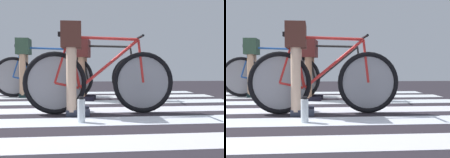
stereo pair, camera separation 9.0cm
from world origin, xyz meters
TOP-DOWN VIEW (x-y plane):
  - ground at (0.00, 0.00)m, footprint 18.00×14.00m
  - crosswalk_markings at (-0.08, 0.28)m, footprint 5.45×5.00m
  - bicycle_1_of_3 at (0.37, 0.02)m, footprint 1.74×0.52m
  - cyclist_1_of_3 at (0.06, 0.02)m, footprint 0.31×0.41m
  - bicycle_2_of_3 at (0.50, 1.32)m, footprint 1.73×0.52m
  - cyclist_2_of_3 at (0.19, 1.36)m, footprint 0.36×0.44m
  - bicycle_3_of_3 at (-0.54, 1.96)m, footprint 1.74×0.52m
  - cyclist_3_of_3 at (-0.85, 1.95)m, footprint 0.32×0.42m
  - water_bottle at (0.17, -0.50)m, footprint 0.07×0.07m

SIDE VIEW (x-z plane):
  - ground at x=0.00m, z-range 0.00..0.02m
  - crosswalk_markings at x=-0.08m, z-range 0.02..0.02m
  - water_bottle at x=0.17m, z-range 0.01..0.27m
  - bicycle_1_of_3 at x=0.37m, z-range -0.06..0.87m
  - bicycle_2_of_3 at x=0.50m, z-range -0.06..0.87m
  - bicycle_3_of_3 at x=-0.54m, z-range -0.06..0.87m
  - cyclist_2_of_3 at x=0.19m, z-range 0.16..1.13m
  - cyclist_1_of_3 at x=0.06m, z-range 0.17..1.20m
  - cyclist_3_of_3 at x=-0.85m, z-range 0.17..1.21m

